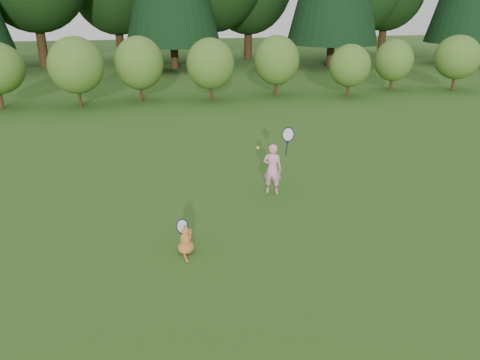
{
  "coord_description": "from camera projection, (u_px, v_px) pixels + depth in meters",
  "views": [
    {
      "loc": [
        -1.66,
        -8.18,
        4.22
      ],
      "look_at": [
        0.2,
        0.8,
        0.7
      ],
      "focal_mm": 35.0,
      "sensor_mm": 36.0,
      "label": 1
    }
  ],
  "objects": [
    {
      "name": "child",
      "position": [
        273.0,
        168.0,
        10.76
      ],
      "size": [
        0.74,
        0.54,
        1.78
      ],
      "rotation": [
        0.0,
        0.0,
        2.72
      ],
      "color": "pink",
      "rests_on": "ground"
    },
    {
      "name": "ground",
      "position": [
        238.0,
        228.0,
        9.3
      ],
      "size": [
        100.0,
        100.0,
        0.0
      ],
      "primitive_type": "plane",
      "color": "#205317",
      "rests_on": "ground"
    },
    {
      "name": "cat",
      "position": [
        186.0,
        239.0,
        8.32
      ],
      "size": [
        0.47,
        0.71,
        0.66
      ],
      "rotation": [
        0.0,
        0.0,
        -0.37
      ],
      "color": "orange",
      "rests_on": "ground"
    },
    {
      "name": "tennis_ball",
      "position": [
        258.0,
        148.0,
        10.66
      ],
      "size": [
        0.08,
        0.08,
        0.08
      ],
      "color": "#A8C617",
      "rests_on": "ground"
    },
    {
      "name": "shrub_row",
      "position": [
        180.0,
        69.0,
        20.68
      ],
      "size": [
        28.0,
        3.0,
        2.8
      ],
      "primitive_type": null,
      "color": "#497424",
      "rests_on": "ground"
    }
  ]
}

